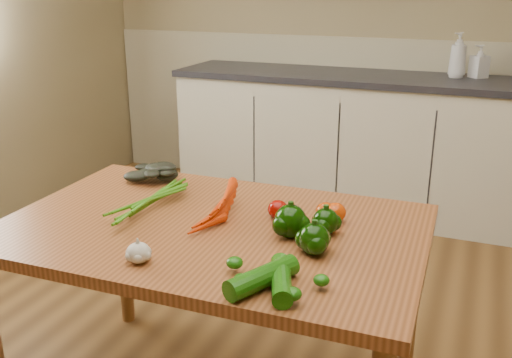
{
  "coord_description": "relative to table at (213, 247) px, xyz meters",
  "views": [
    {
      "loc": [
        0.72,
        -1.43,
        1.45
      ],
      "look_at": [
        0.01,
        0.32,
        0.8
      ],
      "focal_mm": 40.0,
      "sensor_mm": 36.0,
      "label": 1
    }
  ],
  "objects": [
    {
      "name": "counter_run",
      "position": [
        0.25,
        2.12,
        -0.18
      ],
      "size": [
        2.84,
        0.64,
        1.14
      ],
      "color": "beige",
      "rests_on": "ground"
    },
    {
      "name": "zucchini_b",
      "position": [
        0.3,
        -0.31,
        0.11
      ],
      "size": [
        0.15,
        0.22,
        0.06
      ],
      "primitive_type": "cylinder",
      "rotation": [
        1.57,
        0.0,
        -0.45
      ],
      "color": "#124B08",
      "rests_on": "table"
    },
    {
      "name": "tomato_a",
      "position": [
        0.18,
        0.13,
        0.11
      ],
      "size": [
        0.07,
        0.07,
        0.06
      ],
      "primitive_type": "ellipsoid",
      "color": "#8C0902",
      "rests_on": "table"
    },
    {
      "name": "leafy_greens",
      "position": [
        -0.4,
        0.29,
        0.13
      ],
      "size": [
        0.19,
        0.17,
        0.1
      ],
      "primitive_type": null,
      "color": "black",
      "rests_on": "table"
    },
    {
      "name": "garlic_bulb",
      "position": [
        -0.07,
        -0.31,
        0.11
      ],
      "size": [
        0.07,
        0.07,
        0.06
      ],
      "primitive_type": "ellipsoid",
      "color": "beige",
      "rests_on": "table"
    },
    {
      "name": "table",
      "position": [
        0.0,
        0.0,
        0.0
      ],
      "size": [
        1.36,
        0.89,
        0.72
      ],
      "rotation": [
        0.0,
        0.0,
        0.02
      ],
      "color": "#95532B",
      "rests_on": "ground"
    },
    {
      "name": "pepper_b",
      "position": [
        0.36,
        0.07,
        0.12
      ],
      "size": [
        0.08,
        0.08,
        0.08
      ],
      "primitive_type": "sphere",
      "color": "black",
      "rests_on": "table"
    },
    {
      "name": "pepper_a",
      "position": [
        0.26,
        0.01,
        0.13
      ],
      "size": [
        0.1,
        0.1,
        0.1
      ],
      "primitive_type": "sphere",
      "color": "black",
      "rests_on": "table"
    },
    {
      "name": "carrot_bunch",
      "position": [
        -0.08,
        0.05,
        0.11
      ],
      "size": [
        0.25,
        0.2,
        0.07
      ],
      "primitive_type": null,
      "rotation": [
        0.0,
        0.0,
        0.02
      ],
      "color": "red",
      "rests_on": "table"
    },
    {
      "name": "tomato_c",
      "position": [
        0.36,
        0.17,
        0.11
      ],
      "size": [
        0.07,
        0.07,
        0.06
      ],
      "primitive_type": "ellipsoid",
      "color": "#C83A05",
      "rests_on": "table"
    },
    {
      "name": "soap_bottle_b",
      "position": [
        0.7,
        2.24,
        0.36
      ],
      "size": [
        0.13,
        0.13,
        0.2
      ],
      "primitive_type": "imported",
      "rotation": [
        0.0,
        0.0,
        5.46
      ],
      "color": "silver",
      "rests_on": "counter_run"
    },
    {
      "name": "tomato_b",
      "position": [
        0.33,
        0.17,
        0.11
      ],
      "size": [
        0.07,
        0.07,
        0.06
      ],
      "primitive_type": "ellipsoid",
      "color": "#C83A05",
      "rests_on": "table"
    },
    {
      "name": "pepper_c",
      "position": [
        0.36,
        -0.08,
        0.12
      ],
      "size": [
        0.09,
        0.09,
        0.09
      ],
      "primitive_type": "sphere",
      "color": "black",
      "rests_on": "table"
    },
    {
      "name": "zucchini_a",
      "position": [
        0.34,
        -0.3,
        0.11
      ],
      "size": [
        0.12,
        0.21,
        0.05
      ],
      "primitive_type": "cylinder",
      "rotation": [
        1.57,
        0.0,
        0.37
      ],
      "color": "#124B08",
      "rests_on": "table"
    },
    {
      "name": "room",
      "position": [
        0.04,
        0.1,
        0.61
      ],
      "size": [
        4.04,
        5.04,
        2.64
      ],
      "color": "brown",
      "rests_on": "ground"
    },
    {
      "name": "soap_bottle_a",
      "position": [
        0.58,
        2.2,
        0.4
      ],
      "size": [
        0.14,
        0.14,
        0.27
      ],
      "primitive_type": "imported",
      "rotation": [
        0.0,
        0.0,
        5.72
      ],
      "color": "silver",
      "rests_on": "counter_run"
    }
  ]
}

